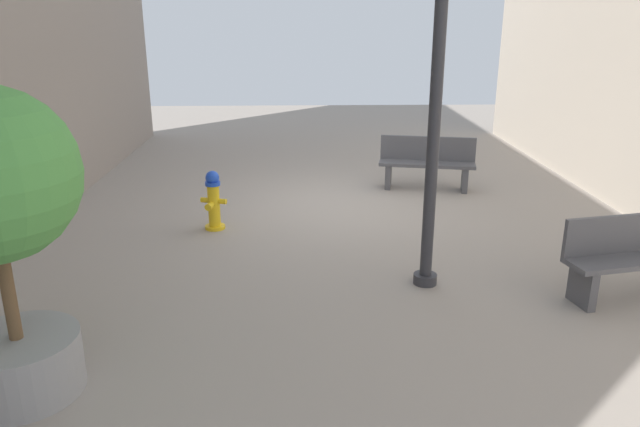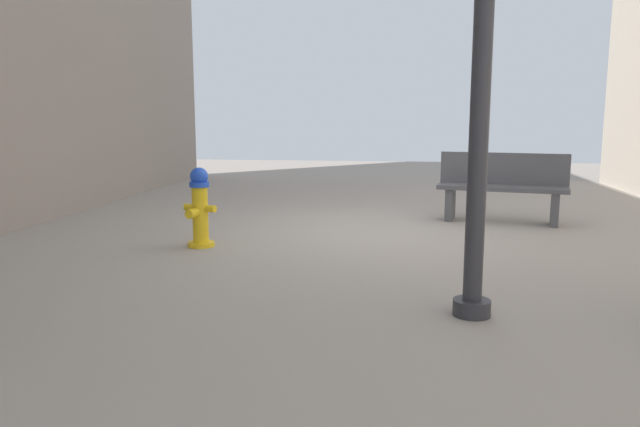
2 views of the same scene
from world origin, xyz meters
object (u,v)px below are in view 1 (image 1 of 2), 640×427
Objects in this scene: fire_hydrant at (213,200)px; street_lamp at (436,88)px; bench_near at (427,162)px; bench_far at (634,256)px.

street_lamp is (-2.78, 2.03, 1.87)m from fire_hydrant.
bench_near is 0.48× the size of street_lamp.
bench_far reaches higher than fire_hydrant.
bench_near is at bearing -101.32° from street_lamp.
bench_far is at bearing 169.58° from street_lamp.
bench_near is (-3.61, -2.11, 0.05)m from fire_hydrant.
fire_hydrant is 0.52× the size of bench_far.
street_lamp is (0.83, 4.14, 1.82)m from bench_near.
bench_far is at bearing 107.42° from bench_near.
bench_near is 1.04× the size of bench_far.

